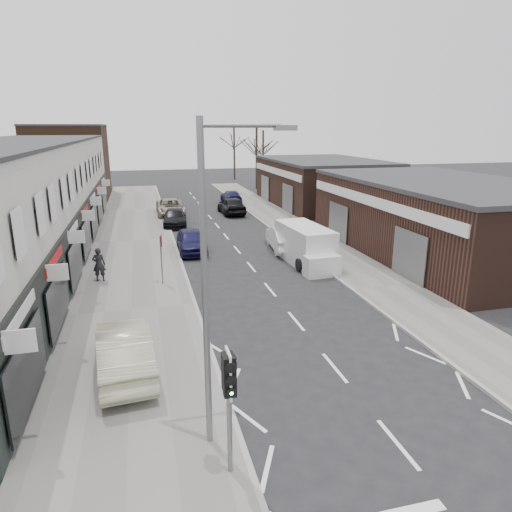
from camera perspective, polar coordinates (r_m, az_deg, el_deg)
ground at (r=14.66m, az=13.08°, el=-17.19°), size 160.00×160.00×0.00m
pavement_left at (r=33.73m, az=-15.11°, el=1.83°), size 5.50×64.00×0.12m
pavement_right at (r=35.71m, az=5.35°, el=3.07°), size 3.50×64.00×0.12m
shop_terrace_left at (r=31.51m, az=-28.01°, el=6.05°), size 8.00×41.00×7.10m
brick_block_far at (r=56.43m, az=-22.25°, el=10.70°), size 8.00×10.00×8.00m
right_unit_near at (r=31.45m, az=22.17°, el=4.31°), size 10.00×18.00×4.50m
right_unit_far at (r=48.80m, az=8.25°, el=9.00°), size 10.00×16.00×4.50m
tree_far_a at (r=61.20m, az=0.07°, el=8.39°), size 3.60×3.60×8.00m
tree_far_b at (r=67.59m, az=0.88°, el=9.09°), size 3.60×3.60×7.50m
tree_far_c at (r=72.70m, az=-2.69°, el=9.55°), size 3.60×3.60×8.50m
traffic_light at (r=10.47m, az=-3.41°, el=-15.71°), size 0.28×0.60×3.10m
street_lamp at (r=10.62m, az=-5.52°, el=-2.17°), size 2.23×0.22×8.00m
warning_sign at (r=23.51m, az=-11.75°, el=1.47°), size 0.12×0.80×2.70m
white_van at (r=27.39m, az=6.22°, el=1.27°), size 2.36×5.87×2.24m
sedan_on_pavement at (r=15.71m, az=-16.14°, el=-11.24°), size 2.08×4.91×1.58m
pedestrian at (r=25.06m, az=-19.04°, el=-1.00°), size 0.69×0.49×1.79m
parked_car_left_a at (r=30.02m, az=-8.08°, el=1.90°), size 1.84×4.45×1.51m
parked_car_left_b at (r=38.53m, az=-10.15°, el=4.76°), size 2.21×4.74×1.34m
parked_car_left_c at (r=43.17m, az=-10.64°, el=6.00°), size 2.48×5.36×1.49m
parked_car_right_a at (r=30.34m, az=3.54°, el=2.27°), size 2.20×5.05×1.61m
parked_car_right_b at (r=43.10m, az=-3.09°, el=6.35°), size 2.14×4.92×1.65m
parked_car_right_c at (r=49.83m, az=-3.12°, el=7.44°), size 1.96×4.59×1.32m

